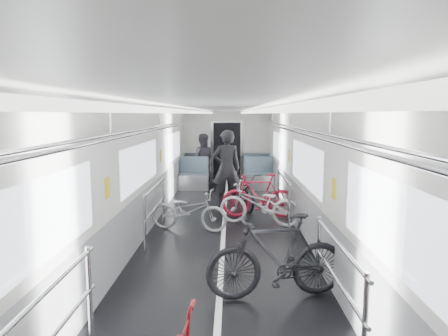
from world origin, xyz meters
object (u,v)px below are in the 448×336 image
object	(u,v)px
bike_aisle	(243,190)
bike_right_mid	(259,204)
person_seated	(202,159)
person_standing	(227,169)
bike_right_near	(277,256)
bike_right_far	(259,196)
bike_left_far	(189,210)

from	to	relation	value
bike_aisle	bike_right_mid	bearing A→B (deg)	-94.42
bike_right_mid	person_seated	bearing A→B (deg)	-146.47
person_seated	person_standing	bearing A→B (deg)	103.99
bike_right_near	bike_aisle	size ratio (longest dim) A/B	1.06
bike_right_mid	bike_right_far	world-z (taller)	bike_right_far
bike_right_near	bike_right_far	bearing A→B (deg)	169.83
bike_right_near	person_seated	bearing A→B (deg)	-178.84
person_standing	person_seated	distance (m)	3.21
bike_right_mid	person_seated	world-z (taller)	person_seated
bike_aisle	bike_right_near	bearing A→B (deg)	-101.44
person_standing	bike_right_mid	bearing A→B (deg)	103.85
bike_right_far	bike_aisle	world-z (taller)	bike_right_far
person_standing	person_seated	bearing A→B (deg)	-84.16
bike_right_far	bike_aisle	size ratio (longest dim) A/B	0.98
bike_left_far	bike_aisle	distance (m)	2.30
bike_aisle	person_standing	distance (m)	0.67
bike_right_mid	person_standing	size ratio (longest dim) A/B	0.89
bike_right_near	bike_aisle	xyz separation A→B (m)	(-0.27, 4.89, -0.09)
bike_left_far	bike_right_mid	world-z (taller)	bike_right_mid
bike_left_far	person_seated	world-z (taller)	person_seated
person_standing	bike_right_near	bearing A→B (deg)	88.88
bike_aisle	person_seated	world-z (taller)	person_seated
bike_right_mid	person_seated	distance (m)	5.02
bike_right_near	bike_right_mid	bearing A→B (deg)	170.40
bike_right_near	bike_right_far	world-z (taller)	bike_right_near
bike_right_far	person_standing	bearing A→B (deg)	-143.79
bike_right_far	bike_left_far	bearing A→B (deg)	-53.42
bike_right_near	bike_aisle	distance (m)	4.90
bike_right_mid	bike_aisle	xyz separation A→B (m)	(-0.28, 1.56, -0.00)
bike_right_near	person_standing	bearing A→B (deg)	178.45
bike_right_far	bike_aisle	distance (m)	1.01
bike_left_far	person_seated	bearing A→B (deg)	13.37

